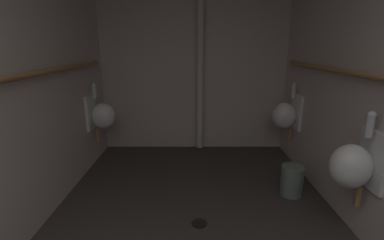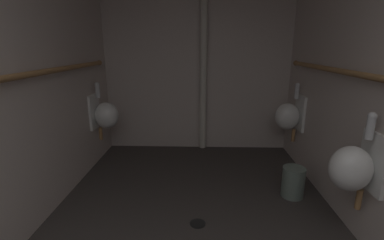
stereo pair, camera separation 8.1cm
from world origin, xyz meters
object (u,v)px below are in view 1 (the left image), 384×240
(urinal_right_mid, at_px, (353,165))
(floor_drain, at_px, (198,223))
(urinal_right_far, at_px, (285,115))
(waste_bin, at_px, (291,180))
(urinal_left_mid, at_px, (101,115))
(standpipe_back_wall, at_px, (199,58))

(urinal_right_mid, relative_size, floor_drain, 5.39)
(urinal_right_far, distance_m, waste_bin, 0.97)
(urinal_left_mid, relative_size, floor_drain, 5.39)
(waste_bin, bearing_deg, standpipe_back_wall, 125.05)
(urinal_left_mid, bearing_deg, urinal_right_far, 0.35)
(urinal_left_mid, distance_m, waste_bin, 2.38)
(urinal_right_far, xyz_separation_m, floor_drain, (-1.14, -1.32, -0.65))
(urinal_left_mid, distance_m, urinal_right_far, 2.35)
(floor_drain, distance_m, waste_bin, 1.10)
(urinal_left_mid, xyz_separation_m, standpipe_back_wall, (1.27, 0.50, 0.69))
(urinal_right_far, bearing_deg, urinal_right_mid, -90.00)
(standpipe_back_wall, relative_size, waste_bin, 8.30)
(urinal_right_mid, distance_m, standpipe_back_wall, 2.38)
(urinal_left_mid, distance_m, floor_drain, 1.89)
(urinal_left_mid, height_order, waste_bin, urinal_left_mid)
(floor_drain, relative_size, waste_bin, 0.44)
(urinal_left_mid, distance_m, urinal_right_mid, 2.79)
(standpipe_back_wall, distance_m, floor_drain, 2.24)
(standpipe_back_wall, bearing_deg, urinal_right_far, -24.19)
(urinal_right_far, relative_size, standpipe_back_wall, 0.29)
(urinal_right_far, height_order, waste_bin, urinal_right_far)
(urinal_right_mid, bearing_deg, floor_drain, 170.04)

